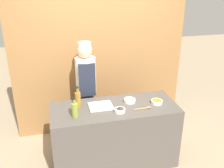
{
  "coord_description": "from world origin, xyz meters",
  "views": [
    {
      "loc": [
        -0.76,
        -3.02,
        2.6
      ],
      "look_at": [
        0.0,
        0.14,
        1.18
      ],
      "focal_mm": 42.0,
      "sensor_mm": 36.0,
      "label": 1
    }
  ],
  "objects_px": {
    "sauce_bowl_yellow": "(120,110)",
    "chef_center": "(86,89)",
    "bottle_vinegar": "(78,99)",
    "bottle_oil": "(75,110)",
    "sauce_bowl_white": "(130,100)",
    "cutting_board": "(101,106)",
    "sauce_bowl_orange": "(157,102)",
    "wooden_spoon": "(144,108)"
  },
  "relations": [
    {
      "from": "wooden_spoon",
      "to": "chef_center",
      "type": "height_order",
      "value": "chef_center"
    },
    {
      "from": "wooden_spoon",
      "to": "bottle_vinegar",
      "type": "bearing_deg",
      "value": 163.43
    },
    {
      "from": "bottle_vinegar",
      "to": "chef_center",
      "type": "height_order",
      "value": "chef_center"
    },
    {
      "from": "cutting_board",
      "to": "sauce_bowl_orange",
      "type": "bearing_deg",
      "value": -6.21
    },
    {
      "from": "sauce_bowl_orange",
      "to": "bottle_vinegar",
      "type": "bearing_deg",
      "value": 172.46
    },
    {
      "from": "sauce_bowl_white",
      "to": "bottle_vinegar",
      "type": "distance_m",
      "value": 0.72
    },
    {
      "from": "sauce_bowl_yellow",
      "to": "bottle_oil",
      "type": "height_order",
      "value": "bottle_oil"
    },
    {
      "from": "sauce_bowl_orange",
      "to": "bottle_oil",
      "type": "distance_m",
      "value": 1.15
    },
    {
      "from": "bottle_vinegar",
      "to": "chef_center",
      "type": "relative_size",
      "value": 0.18
    },
    {
      "from": "sauce_bowl_orange",
      "to": "bottle_vinegar",
      "type": "xyz_separation_m",
      "value": [
        -1.07,
        0.14,
        0.09
      ]
    },
    {
      "from": "bottle_vinegar",
      "to": "sauce_bowl_orange",
      "type": "bearing_deg",
      "value": -7.54
    },
    {
      "from": "sauce_bowl_white",
      "to": "bottle_oil",
      "type": "height_order",
      "value": "bottle_oil"
    },
    {
      "from": "wooden_spoon",
      "to": "chef_center",
      "type": "xyz_separation_m",
      "value": [
        -0.67,
        0.77,
        0.01
      ]
    },
    {
      "from": "sauce_bowl_white",
      "to": "sauce_bowl_orange",
      "type": "distance_m",
      "value": 0.38
    },
    {
      "from": "sauce_bowl_orange",
      "to": "wooden_spoon",
      "type": "bearing_deg",
      "value": -153.19
    },
    {
      "from": "sauce_bowl_yellow",
      "to": "bottle_vinegar",
      "type": "xyz_separation_m",
      "value": [
        -0.51,
        0.25,
        0.09
      ]
    },
    {
      "from": "wooden_spoon",
      "to": "chef_center",
      "type": "relative_size",
      "value": 0.14
    },
    {
      "from": "wooden_spoon",
      "to": "sauce_bowl_yellow",
      "type": "bearing_deg",
      "value": 179.96
    },
    {
      "from": "bottle_oil",
      "to": "sauce_bowl_white",
      "type": "bearing_deg",
      "value": 16.62
    },
    {
      "from": "sauce_bowl_white",
      "to": "bottle_oil",
      "type": "xyz_separation_m",
      "value": [
        -0.79,
        -0.23,
        0.08
      ]
    },
    {
      "from": "chef_center",
      "to": "wooden_spoon",
      "type": "bearing_deg",
      "value": -49.04
    },
    {
      "from": "cutting_board",
      "to": "bottle_vinegar",
      "type": "height_order",
      "value": "bottle_vinegar"
    },
    {
      "from": "chef_center",
      "to": "sauce_bowl_orange",
      "type": "bearing_deg",
      "value": -36.49
    },
    {
      "from": "sauce_bowl_white",
      "to": "bottle_oil",
      "type": "bearing_deg",
      "value": -163.38
    },
    {
      "from": "cutting_board",
      "to": "bottle_vinegar",
      "type": "relative_size",
      "value": 1.04
    },
    {
      "from": "bottle_oil",
      "to": "wooden_spoon",
      "type": "xyz_separation_m",
      "value": [
        0.92,
        -0.0,
        -0.09
      ]
    },
    {
      "from": "bottle_vinegar",
      "to": "chef_center",
      "type": "xyz_separation_m",
      "value": [
        0.18,
        0.51,
        -0.1
      ]
    },
    {
      "from": "sauce_bowl_white",
      "to": "sauce_bowl_orange",
      "type": "height_order",
      "value": "sauce_bowl_orange"
    },
    {
      "from": "sauce_bowl_yellow",
      "to": "chef_center",
      "type": "relative_size",
      "value": 0.09
    },
    {
      "from": "bottle_vinegar",
      "to": "chef_center",
      "type": "bearing_deg",
      "value": 70.22
    },
    {
      "from": "sauce_bowl_white",
      "to": "cutting_board",
      "type": "relative_size",
      "value": 0.52
    },
    {
      "from": "sauce_bowl_white",
      "to": "sauce_bowl_yellow",
      "type": "xyz_separation_m",
      "value": [
        -0.21,
        -0.24,
        -0.0
      ]
    },
    {
      "from": "sauce_bowl_orange",
      "to": "bottle_vinegar",
      "type": "relative_size",
      "value": 0.52
    },
    {
      "from": "sauce_bowl_yellow",
      "to": "bottle_vinegar",
      "type": "bearing_deg",
      "value": 153.6
    },
    {
      "from": "cutting_board",
      "to": "chef_center",
      "type": "relative_size",
      "value": 0.19
    },
    {
      "from": "sauce_bowl_yellow",
      "to": "bottle_oil",
      "type": "bearing_deg",
      "value": 179.55
    },
    {
      "from": "bottle_vinegar",
      "to": "bottle_oil",
      "type": "relative_size",
      "value": 1.13
    },
    {
      "from": "sauce_bowl_orange",
      "to": "chef_center",
      "type": "distance_m",
      "value": 1.1
    },
    {
      "from": "bottle_oil",
      "to": "wooden_spoon",
      "type": "bearing_deg",
      "value": -0.3
    },
    {
      "from": "bottle_vinegar",
      "to": "wooden_spoon",
      "type": "height_order",
      "value": "bottle_vinegar"
    },
    {
      "from": "sauce_bowl_yellow",
      "to": "sauce_bowl_orange",
      "type": "bearing_deg",
      "value": 11.2
    },
    {
      "from": "sauce_bowl_yellow",
      "to": "cutting_board",
      "type": "xyz_separation_m",
      "value": [
        -0.21,
        0.2,
        -0.01
      ]
    }
  ]
}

